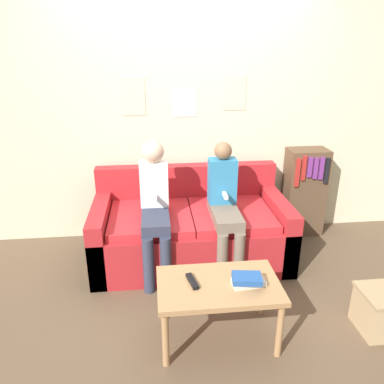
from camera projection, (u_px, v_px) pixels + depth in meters
ground_plane at (198, 292)px, 3.08m from camera, size 10.00×10.00×0.00m
wall_back at (184, 110)px, 3.65m from camera, size 8.00×0.06×2.60m
couch at (190, 230)px, 3.51m from camera, size 1.76×0.92×0.80m
coffee_table at (218, 290)px, 2.47m from camera, size 0.81×0.50×0.44m
person_left at (155, 203)px, 3.16m from camera, size 0.24×0.61×1.16m
person_right at (225, 204)px, 3.22m from camera, size 0.24×0.61×1.13m
tv_remote at (192, 281)px, 2.45m from camera, size 0.07×0.17×0.02m
book_stack at (248, 280)px, 2.41m from camera, size 0.23×0.15×0.07m
bookshelf at (304, 192)px, 3.91m from camera, size 0.40×0.28×0.92m
storage_box at (383, 311)px, 2.62m from camera, size 0.34×0.32×0.31m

